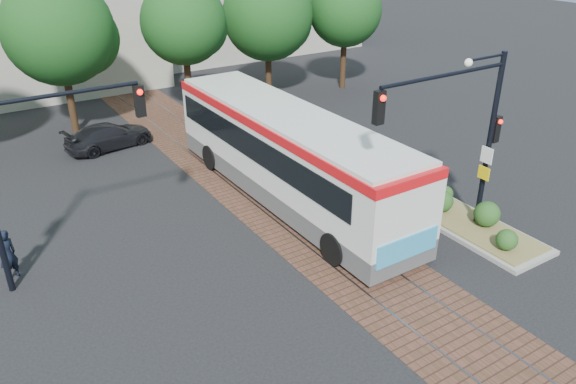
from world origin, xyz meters
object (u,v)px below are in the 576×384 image
at_px(signal_pole_left, 26,162).
at_px(officer, 7,255).
at_px(parked_car, 109,136).
at_px(traffic_island, 473,221).
at_px(city_bus, 287,151).
at_px(signal_pole_main, 468,122).

distance_m(signal_pole_left, officer, 3.26).
distance_m(officer, parked_car, 10.71).
xyz_separation_m(traffic_island, officer, (-14.20, 5.53, 0.51)).
bearing_deg(city_bus, signal_pole_main, -60.21).
relative_size(officer, parked_car, 0.41).
bearing_deg(signal_pole_left, signal_pole_main, -21.45).
bearing_deg(signal_pole_left, officer, 148.11).
relative_size(signal_pole_main, parked_car, 1.46).
bearing_deg(traffic_island, parked_car, 120.21).
relative_size(traffic_island, signal_pole_main, 0.87).
bearing_deg(traffic_island, signal_pole_left, 159.64).
distance_m(signal_pole_main, signal_pole_left, 13.14).
relative_size(traffic_island, signal_pole_left, 0.87).
height_order(signal_pole_main, parked_car, signal_pole_main).
xyz_separation_m(traffic_island, parked_car, (-8.48, 14.57, 0.27)).
distance_m(traffic_island, parked_car, 16.86).
distance_m(traffic_island, signal_pole_left, 14.50).
bearing_deg(traffic_island, signal_pole_main, 174.64).
height_order(city_bus, signal_pole_left, signal_pole_left).
distance_m(city_bus, traffic_island, 7.21).
xyz_separation_m(signal_pole_main, officer, (-13.25, 5.44, -3.32)).
relative_size(city_bus, signal_pole_left, 2.19).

